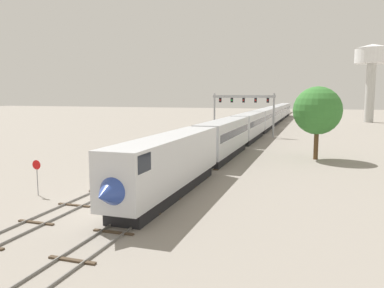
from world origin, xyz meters
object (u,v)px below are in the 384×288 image
water_tower (372,61)px  passenger_train (264,119)px  stop_sign (37,173)px  trackside_tree_left (317,111)px  signal_gantry (243,105)px

water_tower → passenger_train: bearing=-125.9°
water_tower → stop_sign: size_ratio=7.80×
water_tower → stop_sign: water_tower is taller
water_tower → stop_sign: bearing=-110.2°
water_tower → trackside_tree_left: water_tower is taller
passenger_train → stop_sign: size_ratio=47.13×
water_tower → stop_sign: 105.29m
passenger_train → trackside_tree_left: 38.72m
passenger_train → signal_gantry: signal_gantry is taller
signal_gantry → trackside_tree_left: trackside_tree_left is taller
stop_sign → trackside_tree_left: size_ratio=0.32×
signal_gantry → trackside_tree_left: 26.89m
water_tower → trackside_tree_left: bearing=-101.4°
water_tower → trackside_tree_left: size_ratio=2.48×
stop_sign → trackside_tree_left: trackside_tree_left is taller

